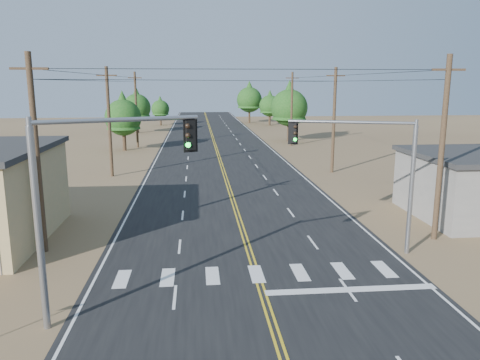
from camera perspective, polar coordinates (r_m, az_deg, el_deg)
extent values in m
cube|color=black|center=(42.69, -1.75, 0.23)|extent=(15.00, 200.00, 0.02)
cylinder|color=gray|center=(23.88, -27.20, -8.60)|extent=(0.06, 0.06, 1.50)
cylinder|color=#4C3826|center=(25.28, -23.52, 2.76)|extent=(0.30, 0.30, 10.00)
cube|color=#4C3826|center=(25.04, -24.32, 12.28)|extent=(1.80, 0.12, 0.12)
cylinder|color=#4C3826|center=(44.60, -15.65, 6.77)|extent=(0.30, 0.30, 10.00)
cube|color=#4C3826|center=(44.47, -15.95, 12.17)|extent=(1.80, 0.12, 0.12)
cylinder|color=#4C3826|center=(64.34, -12.53, 8.32)|extent=(0.30, 0.30, 10.00)
cube|color=#4C3826|center=(64.24, -12.70, 12.06)|extent=(1.80, 0.12, 0.12)
cylinder|color=#4C3826|center=(27.36, 23.37, 3.38)|extent=(0.30, 0.30, 10.00)
cube|color=#4C3826|center=(27.14, 24.10, 12.18)|extent=(1.80, 0.12, 0.12)
cylinder|color=#4C3826|center=(45.81, 11.37, 7.10)|extent=(0.30, 0.30, 10.00)
cube|color=#4C3826|center=(45.68, 11.59, 12.35)|extent=(1.80, 0.12, 0.12)
cylinder|color=#4C3826|center=(65.18, 6.32, 8.56)|extent=(0.30, 0.30, 10.00)
cube|color=#4C3826|center=(65.09, 6.41, 12.26)|extent=(1.80, 0.12, 0.12)
cylinder|color=gray|center=(17.37, -23.32, -5.79)|extent=(0.25, 0.25, 7.15)
cylinder|color=gray|center=(16.71, -24.31, 6.01)|extent=(0.18, 0.18, 0.61)
cylinder|color=gray|center=(17.09, -14.46, 7.12)|extent=(5.49, 2.31, 0.16)
cube|color=black|center=(17.91, -6.13, 5.48)|extent=(0.45, 0.42, 1.12)
sphere|color=black|center=(17.71, -6.39, 6.57)|extent=(0.20, 0.20, 0.20)
sphere|color=black|center=(17.74, -6.36, 5.42)|extent=(0.20, 0.20, 0.20)
sphere|color=#0CE533|center=(17.78, -6.34, 4.27)|extent=(0.20, 0.20, 0.20)
cylinder|color=gray|center=(24.77, 20.15, -1.26)|extent=(0.22, 0.22, 6.51)
cylinder|color=gray|center=(24.28, 20.69, 6.25)|extent=(0.17, 0.17, 0.56)
cylinder|color=gray|center=(24.12, 13.30, 6.88)|extent=(5.92, 2.21, 0.15)
cube|color=black|center=(24.38, 6.54, 5.73)|extent=(0.40, 0.37, 1.02)
sphere|color=black|center=(24.21, 6.77, 6.46)|extent=(0.19, 0.19, 0.19)
sphere|color=black|center=(24.24, 6.75, 5.69)|extent=(0.19, 0.19, 0.19)
sphere|color=#0CE533|center=(24.27, 6.73, 4.93)|extent=(0.19, 0.19, 0.19)
cylinder|color=#3F2D1E|center=(62.10, -13.93, 4.78)|extent=(0.48, 0.48, 2.76)
cone|color=#174D16|center=(61.78, -14.10, 8.31)|extent=(4.29, 4.29, 4.91)
sphere|color=#174D16|center=(61.84, -14.06, 7.39)|extent=(4.60, 4.60, 4.60)
cylinder|color=#3F2D1E|center=(84.08, -12.38, 6.62)|extent=(0.45, 0.45, 2.85)
cone|color=#174D16|center=(83.83, -12.50, 9.31)|extent=(4.44, 4.44, 5.07)
sphere|color=#174D16|center=(83.88, -12.47, 8.61)|extent=(4.75, 4.75, 4.75)
cylinder|color=#3F2D1E|center=(98.18, -9.64, 7.22)|extent=(0.39, 0.39, 2.18)
cone|color=#174D16|center=(98.00, -9.71, 8.99)|extent=(3.40, 3.40, 3.88)
sphere|color=#174D16|center=(98.03, -9.69, 8.53)|extent=(3.64, 3.64, 3.64)
cylinder|color=#3F2D1E|center=(70.31, 5.96, 6.03)|extent=(0.51, 0.51, 3.24)
cone|color=#174D16|center=(70.01, 6.04, 9.70)|extent=(5.05, 5.05, 5.77)
sphere|color=#174D16|center=(70.06, 6.02, 8.75)|extent=(5.41, 5.41, 5.41)
cylinder|color=#3F2D1E|center=(97.11, 3.62, 7.44)|extent=(0.43, 0.43, 2.60)
cone|color=#174D16|center=(96.91, 3.65, 9.56)|extent=(4.04, 4.04, 4.61)
sphere|color=#174D16|center=(96.95, 3.64, 9.01)|extent=(4.33, 4.33, 4.33)
cylinder|color=#3F2D1E|center=(102.90, 1.14, 7.89)|extent=(0.45, 0.45, 3.27)
cone|color=#174D16|center=(102.69, 1.15, 10.41)|extent=(5.08, 5.08, 5.81)
sphere|color=#174D16|center=(102.73, 1.15, 9.75)|extent=(5.44, 5.44, 5.44)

